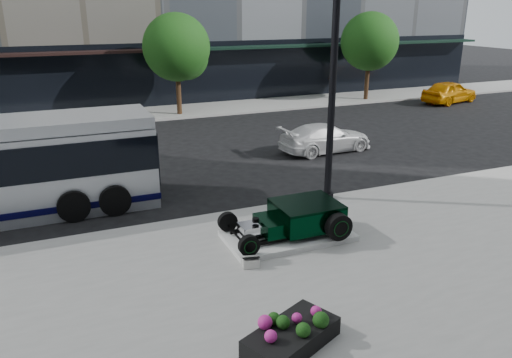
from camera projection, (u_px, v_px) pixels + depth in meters
name	position (u px, v px, depth m)	size (l,w,h in m)	color
ground	(245.00, 188.00, 17.66)	(120.00, 120.00, 0.00)	black
sidewalk_far	(159.00, 113.00, 29.85)	(70.00, 4.00, 0.12)	gray
street_trees	(179.00, 50.00, 28.24)	(29.80, 3.80, 5.70)	black
display_plinth	(288.00, 236.00, 13.53)	(3.40, 1.80, 0.15)	silver
hot_rod	(299.00, 217.00, 13.49)	(3.22, 2.00, 0.81)	black
info_plaque	(251.00, 262.00, 12.05)	(0.46, 0.39, 0.31)	silver
lamppost	(332.00, 95.00, 15.32)	(0.40, 0.40, 7.34)	black
flower_planter	(292.00, 336.00, 9.19)	(2.06, 1.60, 0.60)	black
white_sedan	(326.00, 138.00, 21.95)	(1.73, 4.25, 1.23)	silver
yellow_taxi	(450.00, 92.00, 33.09)	(1.73, 4.30, 1.47)	orange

